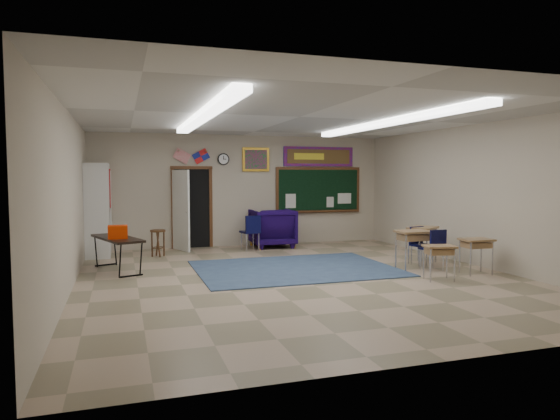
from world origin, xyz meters
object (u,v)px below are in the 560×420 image
object	(u,v)px
wingback_armchair	(272,228)
student_desk_front_right	(422,243)
folding_table	(117,253)
student_desk_front_left	(413,247)
wooden_stool	(158,243)

from	to	relation	value
wingback_armchair	student_desk_front_right	bearing A→B (deg)	127.59
student_desk_front_right	folding_table	size ratio (longest dim) A/B	0.48
student_desk_front_right	wingback_armchair	bearing A→B (deg)	89.97
student_desk_front_right	student_desk_front_left	bearing A→B (deg)	-173.67
student_desk_front_left	wingback_armchair	bearing A→B (deg)	116.85
student_desk_front_left	wooden_stool	xyz separation A→B (m)	(-4.89, 3.17, -0.11)
wingback_armchair	student_desk_front_right	distance (m)	4.14
folding_table	student_desk_front_right	bearing A→B (deg)	-28.96
folding_table	wooden_stool	bearing A→B (deg)	41.04
wingback_armchair	student_desk_front_right	size ratio (longest dim) A/B	1.35
wingback_armchair	folding_table	xyz separation A→B (m)	(-3.94, -2.29, -0.14)
student_desk_front_right	folding_table	distance (m)	6.44
student_desk_front_left	student_desk_front_right	world-z (taller)	student_desk_front_right
student_desk_front_left	wooden_stool	world-z (taller)	student_desk_front_left
student_desk_front_left	wooden_stool	distance (m)	5.82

